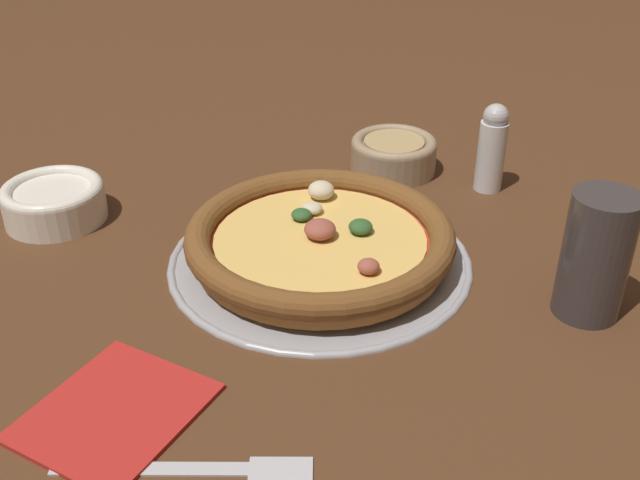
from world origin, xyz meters
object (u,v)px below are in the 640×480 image
bowl_near (394,153)px  napkin (114,410)px  pizza_tray (320,258)px  pizza (320,239)px  drinking_cup (596,256)px  pepper_shaker (492,148)px  fork (198,468)px  bowl_far (54,201)px

bowl_near → napkin: bearing=16.9°
pizza_tray → bowl_near: 0.23m
pizza → napkin: size_ratio=1.69×
drinking_cup → pepper_shaker: (-0.14, -0.21, -0.01)m
napkin → fork: 0.09m
napkin → fork: (-0.01, 0.09, -0.00)m
pizza_tray → pizza: 0.02m
napkin → pepper_shaker: size_ratio=1.50×
pepper_shaker → bowl_far: bearing=-34.4°
bowl_near → fork: 0.52m
bowl_far → fork: bowl_far is taller
bowl_near → drinking_cup: bearing=73.9°
pizza → drinking_cup: bearing=117.6°
bowl_far → pepper_shaker: 0.50m
bowl_far → drinking_cup: size_ratio=0.93×
bowl_far → napkin: bearing=71.0°
drinking_cup → napkin: size_ratio=0.75×
bowl_near → napkin: 0.50m
bowl_near → pepper_shaker: size_ratio=1.00×
pizza → pizza_tray: bearing=28.6°
fork → napkin: bearing=142.6°
pizza → fork: pizza is taller
pizza_tray → napkin: (0.26, 0.05, 0.00)m
pizza → pepper_shaker: 0.26m
bowl_far → napkin: bowl_far is taller
pizza → bowl_far: (0.15, -0.26, -0.00)m
bowl_near → drinking_cup: size_ratio=0.89×
pizza → fork: 0.29m
bowl_far → drinking_cup: drinking_cup is taller
bowl_far → drinking_cup: bearing=119.1°
napkin → bowl_near: bearing=-163.1°
fork → pepper_shaker: size_ratio=1.37×
pizza_tray → bowl_far: (0.15, -0.26, 0.02)m
pepper_shaker → pizza_tray: bearing=-4.0°
drinking_cup → pepper_shaker: drinking_cup is taller
drinking_cup → pepper_shaker: bearing=-123.5°
pizza → napkin: 0.27m
pizza_tray → fork: (0.25, 0.14, -0.00)m
bowl_far → pizza_tray: bearing=120.2°
pizza → bowl_far: size_ratio=2.43×
bowl_far → fork: bearing=76.9°
pepper_shaker → drinking_cup: bearing=56.5°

